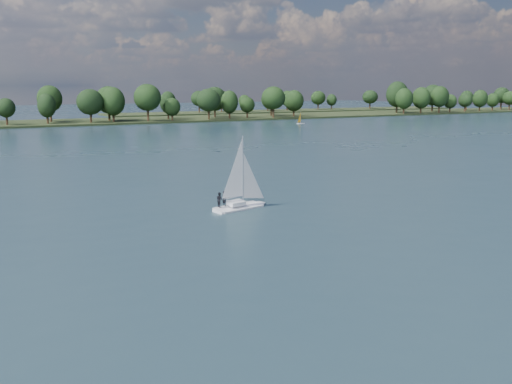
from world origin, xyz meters
TOP-DOWN VIEW (x-y plane):
  - ground at (0.00, 100.00)m, footprint 700.00×700.00m
  - far_shore at (0.00, 212.00)m, footprint 660.00×40.00m
  - far_shore_back at (160.00, 260.00)m, footprint 220.00×30.00m
  - sailboat at (10.79, 35.39)m, footprint 7.38×3.65m
  - dinghy_orange at (103.96, 165.41)m, footprint 3.27×1.71m

SIDE VIEW (x-z plane):
  - ground at x=0.00m, z-range 0.00..0.00m
  - far_shore at x=0.00m, z-range -0.75..0.75m
  - far_shore_back at x=160.00m, z-range -0.70..0.70m
  - dinghy_orange at x=103.96m, z-range -1.31..3.67m
  - sailboat at x=10.79m, z-range -2.07..7.30m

